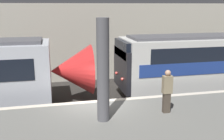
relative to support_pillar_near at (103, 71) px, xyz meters
The scene contains 5 objects.
ground_plane 3.68m from the support_pillar_near, 90.36° to the left, with size 120.00×120.00×0.00m, color #282623.
platform 2.46m from the support_pillar_near, 95.41° to the right, with size 40.00×4.61×1.06m.
station_rear_barrier 9.30m from the support_pillar_near, 90.08° to the left, with size 50.00×0.15×5.46m.
support_pillar_near is the anchor object (origin of this frame).
person_waiting 2.81m from the support_pillar_near, ahead, with size 0.38×0.24×1.79m.
Camera 1 is at (-1.70, -11.28, 5.31)m, focal length 42.00 mm.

